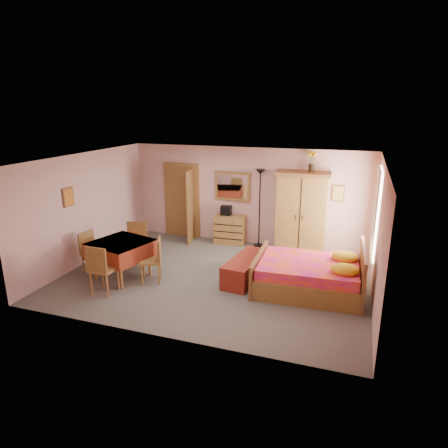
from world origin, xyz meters
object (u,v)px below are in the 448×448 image
at_px(wall_mirror, 233,186).
at_px(chair_north, 136,245).
at_px(bed, 309,267).
at_px(chair_west, 93,253).
at_px(bench, 246,269).
at_px(stereo, 226,210).
at_px(sunflower_vase, 312,161).
at_px(chest_of_drawers, 230,230).
at_px(dining_table, 122,260).
at_px(chair_east, 151,260).
at_px(chair_south, 104,268).
at_px(floor_lamp, 260,209).
at_px(wardrobe, 301,213).

distance_m(wall_mirror, chair_north, 3.09).
xyz_separation_m(bed, chair_west, (-4.68, -0.67, -0.03)).
bearing_deg(bed, bench, 174.27).
relative_size(stereo, bench, 0.19).
distance_m(wall_mirror, sunflower_vase, 2.22).
xyz_separation_m(chest_of_drawers, bench, (1.06, -2.14, -0.14)).
bearing_deg(chair_north, dining_table, 73.58).
bearing_deg(chest_of_drawers, wall_mirror, 87.00).
bearing_deg(chair_west, chair_east, 100.18).
height_order(wall_mirror, sunflower_vase, sunflower_vase).
relative_size(chest_of_drawers, stereo, 3.00).
xyz_separation_m(wall_mirror, bed, (2.40, -2.42, -1.05)).
height_order(chest_of_drawers, sunflower_vase, sunflower_vase).
bearing_deg(chair_north, bed, 160.07).
height_order(dining_table, chair_east, chair_east).
bearing_deg(chair_south, chair_west, 137.12).
relative_size(floor_lamp, chair_east, 2.16).
bearing_deg(wardrobe, chair_south, -135.68).
height_order(chest_of_drawers, bed, bed).
distance_m(floor_lamp, dining_table, 3.81).
distance_m(sunflower_vase, chair_east, 4.53).
bearing_deg(chair_north, chair_east, 117.97).
distance_m(dining_table, chair_east, 0.70).
xyz_separation_m(chest_of_drawers, chair_south, (-1.47, -3.65, 0.12)).
height_order(wardrobe, sunflower_vase, sunflower_vase).
height_order(stereo, chair_west, stereo).
bearing_deg(chair_north, chest_of_drawers, -145.30).
xyz_separation_m(chest_of_drawers, bed, (2.40, -2.21, 0.10)).
bearing_deg(wardrobe, sunflower_vase, 30.41).
distance_m(wall_mirror, dining_table, 3.65).
bearing_deg(floor_lamp, bench, -83.12).
bearing_deg(chair_west, floor_lamp, 144.29).
xyz_separation_m(dining_table, chair_south, (0.05, -0.74, 0.10)).
relative_size(chest_of_drawers, floor_lamp, 0.40).
relative_size(floor_lamp, chair_north, 2.02).
distance_m(wall_mirror, chair_west, 3.99).
height_order(stereo, bed, stereo).
bearing_deg(bed, chair_north, 177.73).
relative_size(bench, chair_south, 1.45).
height_order(chair_south, chair_north, chair_north).
bearing_deg(chair_west, wall_mirror, 154.39).
relative_size(chair_south, chair_east, 1.07).
height_order(floor_lamp, bench, floor_lamp).
height_order(wall_mirror, bed, wall_mirror).
bearing_deg(stereo, chair_north, -122.45).
bearing_deg(chest_of_drawers, floor_lamp, -0.04).
relative_size(chest_of_drawers, chair_west, 0.89).
xyz_separation_m(wall_mirror, sunflower_vase, (2.07, -0.17, 0.79)).
xyz_separation_m(sunflower_vase, dining_table, (-3.59, -2.95, -1.92)).
xyz_separation_m(stereo, chair_north, (-1.45, -2.27, -0.40)).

